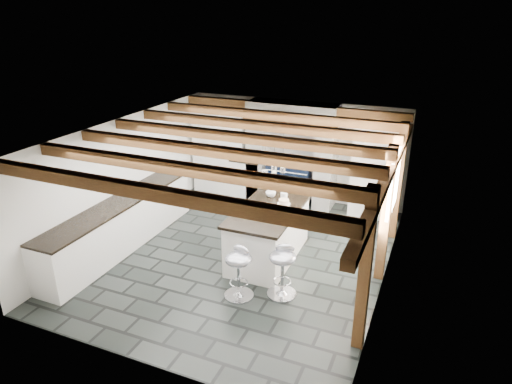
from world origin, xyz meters
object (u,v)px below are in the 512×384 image
at_px(kitchen_island, 268,232).
at_px(bar_stool_near, 282,265).
at_px(range_cooker, 290,182).
at_px(bar_stool_far, 239,267).

distance_m(kitchen_island, bar_stool_near, 1.19).
relative_size(range_cooker, bar_stool_near, 1.16).
distance_m(bar_stool_near, bar_stool_far, 0.67).
bearing_deg(bar_stool_far, bar_stool_near, 39.08).
height_order(kitchen_island, bar_stool_far, kitchen_island).
distance_m(range_cooker, bar_stool_far, 3.91).
height_order(bar_stool_near, bar_stool_far, bar_stool_near).
bearing_deg(range_cooker, bar_stool_near, -73.07).
relative_size(range_cooker, kitchen_island, 0.51).
xyz_separation_m(range_cooker, bar_stool_far, (0.49, -3.88, 0.06)).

